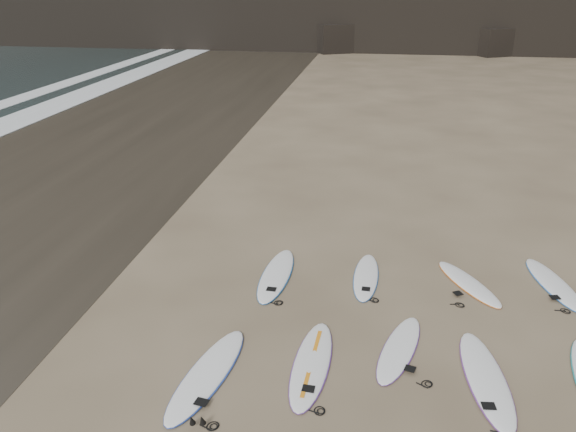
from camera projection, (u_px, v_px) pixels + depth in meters
name	position (u px, v px, depth m)	size (l,w,h in m)	color
ground	(431.00, 359.00, 10.26)	(240.00, 240.00, 0.00)	#897559
wet_sand	(62.00, 161.00, 21.28)	(12.00, 200.00, 0.01)	#383026
surfboard_0	(207.00, 373.00, 9.82)	(0.66, 2.73, 0.10)	white
surfboard_1	(312.00, 363.00, 10.09)	(0.62, 2.60, 0.09)	white
surfboard_2	(399.00, 348.00, 10.50)	(0.55, 2.28, 0.08)	white
surfboard_3	(486.00, 378.00, 9.71)	(0.65, 2.70, 0.10)	white
surfboard_5	(276.00, 274.00, 13.08)	(0.63, 2.62, 0.09)	white
surfboard_6	(366.00, 276.00, 13.02)	(0.54, 2.26, 0.08)	white
surfboard_7	(469.00, 283.00, 12.73)	(0.53, 2.23, 0.08)	white
surfboard_8	(554.00, 284.00, 12.70)	(0.59, 2.46, 0.09)	white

